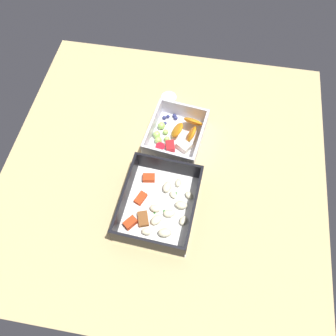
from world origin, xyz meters
TOP-DOWN VIEW (x-y plane):
  - table_surface at (0.00, 0.00)cm, footprint 80.00×80.00cm
  - pasta_container at (-11.15, -0.77)cm, footprint 21.28×17.88cm
  - fruit_bowl at (8.97, -1.78)cm, footprint 17.34×15.34cm
  - paper_cup_liner at (20.94, 2.41)cm, footprint 4.19×4.19cm

SIDE VIEW (x-z plane):
  - table_surface at x=0.00cm, z-range 0.00..2.00cm
  - paper_cup_liner at x=20.94cm, z-range 2.00..4.17cm
  - pasta_container at x=-11.15cm, z-range 0.80..6.89cm
  - fruit_bowl at x=8.97cm, z-range 1.14..6.93cm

